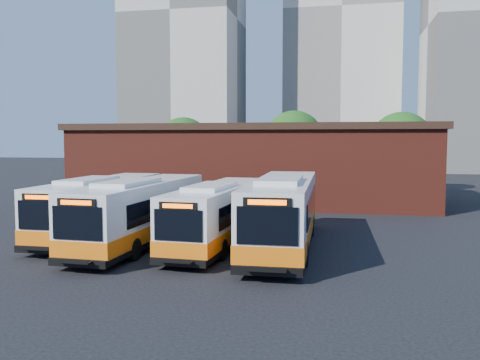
% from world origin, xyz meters
% --- Properties ---
extents(ground, '(220.00, 220.00, 0.00)m').
position_xyz_m(ground, '(0.00, 0.00, 0.00)').
color(ground, black).
extents(bus_west, '(2.61, 11.87, 3.22)m').
position_xyz_m(bus_west, '(-5.66, 3.33, 1.46)').
color(bus_west, silver).
rests_on(bus_west, ground).
extents(bus_midwest, '(3.06, 12.23, 3.30)m').
position_xyz_m(bus_midwest, '(-2.66, 1.58, 1.50)').
color(bus_midwest, silver).
rests_on(bus_midwest, ground).
extents(bus_mideast, '(3.00, 11.56, 3.12)m').
position_xyz_m(bus_mideast, '(1.14, 2.16, 1.42)').
color(bus_mideast, silver).
rests_on(bus_mideast, ground).
extents(bus_east, '(2.88, 12.94, 3.51)m').
position_xyz_m(bus_east, '(4.33, 2.05, 1.59)').
color(bus_east, silver).
rests_on(bus_east, ground).
extents(transit_worker, '(0.73, 0.85, 1.98)m').
position_xyz_m(transit_worker, '(3.73, -2.50, 0.99)').
color(transit_worker, '#131938').
rests_on(transit_worker, ground).
extents(depot_building, '(28.60, 12.60, 6.40)m').
position_xyz_m(depot_building, '(0.00, 20.00, 3.26)').
color(depot_building, maroon).
rests_on(depot_building, ground).
extents(tree_west, '(6.00, 6.00, 7.65)m').
position_xyz_m(tree_west, '(-10.00, 32.00, 4.64)').
color(tree_west, '#382314').
rests_on(tree_west, ground).
extents(tree_mid, '(6.56, 6.56, 8.36)m').
position_xyz_m(tree_mid, '(2.00, 34.00, 5.08)').
color(tree_mid, '#382314').
rests_on(tree_mid, ground).
extents(tree_east, '(6.24, 6.24, 7.96)m').
position_xyz_m(tree_east, '(13.00, 31.00, 4.83)').
color(tree_east, '#382314').
rests_on(tree_east, ground).
extents(tower_left, '(20.00, 18.00, 56.20)m').
position_xyz_m(tower_left, '(-22.00, 72.00, 27.84)').
color(tower_left, beige).
rests_on(tower_left, ground).
extents(tower_center, '(22.00, 20.00, 61.20)m').
position_xyz_m(tower_center, '(7.00, 86.00, 30.34)').
color(tower_center, beige).
rests_on(tower_center, ground).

